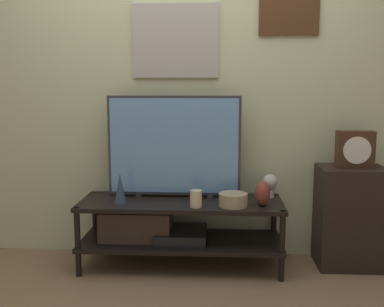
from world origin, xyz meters
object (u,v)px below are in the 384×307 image
decorative_bust (270,184)px  candle_jar (196,199)px  mantel_clock (355,149)px  vase_urn_stoneware (262,193)px  vase_slim_bronze (120,188)px  television (174,146)px  vase_wide_bowl (233,200)px

decorative_bust → candle_jar: bearing=-150.0°
candle_jar → mantel_clock: mantel_clock is taller
vase_urn_stoneware → vase_slim_bronze: size_ratio=0.80×
television → candle_jar: 0.45m
vase_wide_bowl → candle_jar: (-0.25, -0.03, 0.01)m
television → vase_urn_stoneware: (0.62, -0.21, -0.29)m
vase_slim_bronze → candle_jar: (0.52, -0.06, -0.05)m
vase_urn_stoneware → mantel_clock: size_ratio=0.67×
vase_wide_bowl → decorative_bust: (0.27, 0.27, 0.05)m
vase_wide_bowl → vase_urn_stoneware: bearing=7.6°
vase_slim_bronze → mantel_clock: mantel_clock is taller
television → vase_urn_stoneware: bearing=-18.5°
vase_wide_bowl → decorative_bust: decorative_bust is taller
vase_slim_bronze → mantel_clock: size_ratio=0.84×
decorative_bust → television: bearing=-177.2°
vase_wide_bowl → mantel_clock: bearing=13.0°
vase_wide_bowl → television: bearing=151.0°
television → vase_slim_bronze: bearing=-149.9°
vase_slim_bronze → mantel_clock: 1.65m
television → vase_wide_bowl: bearing=-29.0°
vase_wide_bowl → decorative_bust: 0.39m
vase_wide_bowl → vase_urn_stoneware: vase_urn_stoneware is taller
vase_wide_bowl → mantel_clock: (0.85, 0.20, 0.32)m
vase_slim_bronze → decorative_bust: size_ratio=1.26×
television → mantel_clock: 1.27m
vase_wide_bowl → vase_urn_stoneware: (0.20, 0.03, 0.04)m
vase_wide_bowl → candle_jar: size_ratio=1.71×
television → decorative_bust: bearing=2.8°
vase_urn_stoneware → mantel_clock: bearing=14.6°
television → decorative_bust: 0.75m
mantel_clock → vase_slim_bronze: bearing=-174.1°
vase_urn_stoneware → candle_jar: (-0.45, -0.06, -0.03)m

